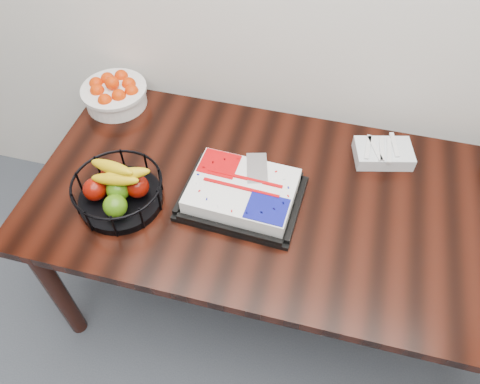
% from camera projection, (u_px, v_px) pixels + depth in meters
% --- Properties ---
extents(table, '(1.80, 0.90, 0.75)m').
position_uv_depth(table, '(281.00, 213.00, 1.73)').
color(table, black).
rests_on(table, ground).
extents(cake_tray, '(0.43, 0.34, 0.09)m').
position_uv_depth(cake_tray, '(242.00, 193.00, 1.62)').
color(cake_tray, black).
rests_on(cake_tray, table).
extents(tangerine_bowl, '(0.27, 0.27, 0.17)m').
position_uv_depth(tangerine_bowl, '(114.00, 90.00, 1.93)').
color(tangerine_bowl, white).
rests_on(tangerine_bowl, table).
extents(fruit_basket, '(0.31, 0.31, 0.16)m').
position_uv_depth(fruit_basket, '(118.00, 189.00, 1.60)').
color(fruit_basket, black).
rests_on(fruit_basket, table).
extents(fork_bag, '(0.24, 0.18, 0.06)m').
position_uv_depth(fork_bag, '(383.00, 153.00, 1.76)').
color(fork_bag, silver).
rests_on(fork_bag, table).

